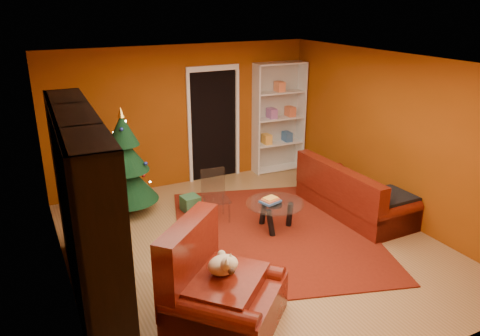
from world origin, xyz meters
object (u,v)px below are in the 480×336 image
dog (223,265)px  gift_box_green (190,204)px  media_unit (85,213)px  gift_box_teal (95,206)px  sofa (355,188)px  acrylic_chair (216,199)px  christmas_tree (125,163)px  rug (274,232)px  coffee_table (275,215)px  armchair (226,287)px  white_bookshelf (279,118)px

dog → gift_box_green: bearing=33.6°
media_unit → gift_box_teal: size_ratio=8.83×
sofa → acrylic_chair: size_ratio=2.67×
sofa → media_unit: bearing=96.3°
christmas_tree → gift_box_teal: bearing=169.0°
rug → coffee_table: size_ratio=3.86×
acrylic_chair → sofa: bearing=-10.9°
armchair → sofa: (3.09, 1.63, -0.03)m
gift_box_green → sofa: (2.42, -1.24, 0.30)m
media_unit → dog: bearing=-37.8°
gift_box_green → coffee_table: bearing=-51.7°
rug → gift_box_teal: (-2.32, 1.84, 0.16)m
sofa → dog: bearing=115.8°
christmas_tree → armchair: bearing=-85.8°
christmas_tree → coffee_table: christmas_tree is taller
rug → christmas_tree: christmas_tree is taller
gift_box_teal → armchair: bearing=-77.2°
rug → acrylic_chair: 1.04m
rug → media_unit: media_unit is taller
white_bookshelf → sofa: bearing=-85.4°
media_unit → gift_box_green: (1.87, 1.79, -0.99)m
gift_box_green → white_bookshelf: bearing=25.5°
media_unit → christmas_tree: 2.45m
media_unit → rug: bearing=12.5°
gift_box_green → coffee_table: size_ratio=0.31×
white_bookshelf → sofa: size_ratio=1.11×
media_unit → dog: size_ratio=7.36×
christmas_tree → coffee_table: 2.55m
sofa → coffee_table: sofa is taller
white_bookshelf → sofa: 2.45m
white_bookshelf → gift_box_teal: bearing=-168.8°
armchair → acrylic_chair: size_ratio=1.57×
gift_box_teal → media_unit: bearing=-100.2°
media_unit → dog: media_unit is taller
media_unit → christmas_tree: (0.96, 2.24, -0.26)m
gift_box_teal → white_bookshelf: bearing=8.4°
media_unit → sofa: media_unit is taller
gift_box_teal → coffee_table: size_ratio=0.38×
white_bookshelf → coffee_table: bearing=-118.9°
christmas_tree → white_bookshelf: size_ratio=0.79×
gift_box_teal → christmas_tree: bearing=-11.0°
armchair → coffee_table: 2.34m
white_bookshelf → acrylic_chair: white_bookshelf is taller
dog → coffee_table: size_ratio=0.46×
gift_box_teal → white_bookshelf: (3.80, 0.56, 0.93)m
armchair → sofa: armchair is taller
christmas_tree → gift_box_teal: christmas_tree is taller
rug → gift_box_teal: size_ratio=10.16×
white_bookshelf → media_unit: bearing=-142.6°
gift_box_green → dog: bearing=-103.5°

